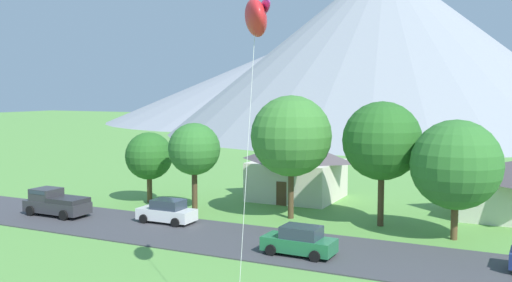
{
  "coord_description": "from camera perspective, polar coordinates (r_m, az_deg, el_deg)",
  "views": [
    {
      "loc": [
        11.03,
        -4.6,
        9.53
      ],
      "look_at": [
        -0.51,
        19.0,
        7.2
      ],
      "focal_mm": 39.81,
      "sensor_mm": 36.0,
      "label": 1
    }
  ],
  "objects": [
    {
      "name": "tree_left_of_center",
      "position": [
        42.03,
        3.55,
        0.5
      ],
      "size": [
        6.02,
        6.02,
        9.21
      ],
      "color": "#4C3823",
      "rests_on": "ground"
    },
    {
      "name": "tree_right_of_center",
      "position": [
        44.78,
        -6.23,
        -0.83
      ],
      "size": [
        4.11,
        4.11,
        7.03
      ],
      "color": "#4C3823",
      "rests_on": "ground"
    },
    {
      "name": "parked_car_green_mid_west",
      "position": [
        33.34,
        4.39,
        -10.0
      ],
      "size": [
        4.24,
        2.15,
        1.68
      ],
      "color": "#237042",
      "rests_on": "road_strip"
    },
    {
      "name": "tree_near_left",
      "position": [
        38.21,
        19.46,
        -2.26
      ],
      "size": [
        5.75,
        5.75,
        7.73
      ],
      "color": "brown",
      "rests_on": "ground"
    },
    {
      "name": "tree_near_right",
      "position": [
        49.18,
        -10.7,
        -1.5
      ],
      "size": [
        4.05,
        4.05,
        6.02
      ],
      "color": "brown",
      "rests_on": "ground"
    },
    {
      "name": "parked_car_white_mid_east",
      "position": [
        41.56,
        -8.92,
        -7.02
      ],
      "size": [
        4.22,
        2.12,
        1.68
      ],
      "color": "white",
      "rests_on": "road_strip"
    },
    {
      "name": "tree_far_right",
      "position": [
        40.56,
        12.54,
        0.0
      ],
      "size": [
        5.53,
        5.53,
        8.81
      ],
      "color": "#4C3823",
      "rests_on": "ground"
    },
    {
      "name": "kite_flyer_with_kite",
      "position": [
        22.98,
        0.0,
        11.41
      ],
      "size": [
        2.43,
        5.02,
        13.24
      ],
      "color": "black",
      "rests_on": "ground"
    },
    {
      "name": "mountain_far_east_ridge",
      "position": [
        177.4,
        23.04,
        4.83
      ],
      "size": [
        74.31,
        74.31,
        20.08
      ],
      "primitive_type": "cone",
      "color": "gray",
      "rests_on": "ground"
    },
    {
      "name": "mountain_far_west_ridge",
      "position": [
        131.71,
        12.69,
        9.17
      ],
      "size": [
        96.3,
        96.3,
        38.46
      ],
      "primitive_type": "cone",
      "color": "#8E939E",
      "rests_on": "ground"
    },
    {
      "name": "pickup_truck_charcoal_west_side",
      "position": [
        45.98,
        -19.48,
        -5.84
      ],
      "size": [
        5.22,
        2.36,
        1.99
      ],
      "color": "#333338",
      "rests_on": "road_strip"
    },
    {
      "name": "house_leftmost",
      "position": [
        50.28,
        4.15,
        -2.76
      ],
      "size": [
        7.73,
        7.51,
        5.2
      ],
      "color": "beige",
      "rests_on": "ground"
    },
    {
      "name": "road_strip",
      "position": [
        34.6,
        6.56,
        -10.88
      ],
      "size": [
        160.0,
        7.64,
        0.08
      ],
      "primitive_type": "cube",
      "color": "#424247",
      "rests_on": "ground"
    },
    {
      "name": "mountain_east_ridge",
      "position": [
        179.18,
        3.79,
        5.89
      ],
      "size": [
        115.19,
        115.19,
        24.24
      ],
      "primitive_type": "cone",
      "color": "#8E939E",
      "rests_on": "ground"
    }
  ]
}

